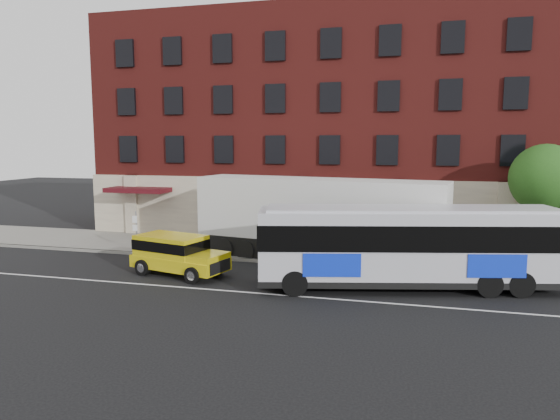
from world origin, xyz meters
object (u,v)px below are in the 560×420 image
(street_tree, at_px, (546,181))
(shipping_container, at_px, (318,221))
(sign_pole, at_px, (136,229))
(yellow_suv, at_px, (176,252))
(city_bus, at_px, (410,244))

(street_tree, bearing_deg, shipping_container, -167.81)
(sign_pole, height_order, shipping_container, shipping_container)
(sign_pole, relative_size, yellow_suv, 0.48)
(sign_pole, xyz_separation_m, yellow_suv, (4.27, -3.62, -0.35))
(city_bus, relative_size, yellow_suv, 2.62)
(yellow_suv, bearing_deg, sign_pole, 139.76)
(shipping_container, bearing_deg, street_tree, 12.19)
(yellow_suv, height_order, shipping_container, shipping_container)
(shipping_container, bearing_deg, yellow_suv, -144.20)
(sign_pole, distance_m, street_tree, 22.49)
(sign_pole, bearing_deg, yellow_suv, -40.24)
(street_tree, relative_size, yellow_suv, 1.20)
(sign_pole, distance_m, city_bus, 15.65)
(yellow_suv, distance_m, shipping_container, 7.69)
(sign_pole, relative_size, shipping_container, 0.18)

